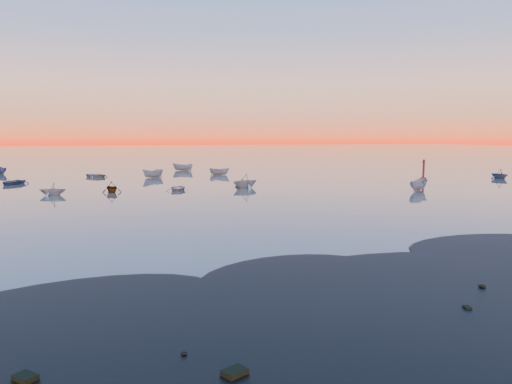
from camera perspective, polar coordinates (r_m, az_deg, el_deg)
name	(u,v)px	position (r m, az deg, el deg)	size (l,w,h in m)	color
ground	(175,165)	(124.25, -9.27, 3.05)	(600.00, 600.00, 0.00)	#675F55
mud_lobes	(422,269)	(27.91, 18.41, -8.32)	(140.00, 6.00, 0.07)	black
moored_fleet	(214,181)	(77.96, -4.87, 1.21)	(124.00, 58.00, 1.20)	silver
boat_near_center	(418,191)	(67.26, 18.04, 0.11)	(4.35, 1.84, 1.51)	gray
boat_near_right	(499,178)	(92.54, 26.04, 1.40)	(3.49, 1.57, 1.22)	#37476A
channel_marker	(424,171)	(86.94, 18.60, 2.33)	(0.97, 0.97, 3.45)	#4D1110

